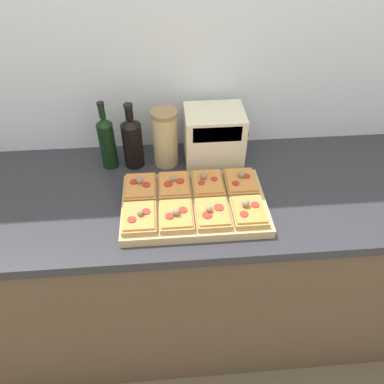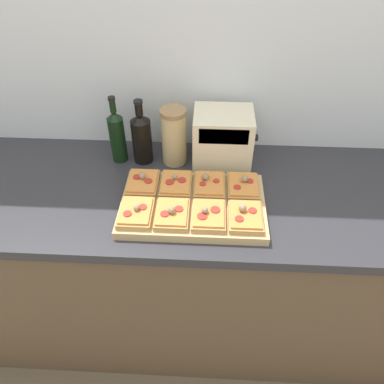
% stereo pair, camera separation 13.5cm
% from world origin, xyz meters
% --- Properties ---
extents(ground_plane, '(12.00, 12.00, 0.00)m').
position_xyz_m(ground_plane, '(0.00, 0.00, 0.00)').
color(ground_plane, brown).
extents(wall_back, '(6.00, 0.06, 2.50)m').
position_xyz_m(wall_back, '(0.00, 0.67, 1.25)').
color(wall_back, silver).
rests_on(wall_back, ground_plane).
extents(kitchen_counter, '(2.63, 0.67, 0.93)m').
position_xyz_m(kitchen_counter, '(0.00, 0.32, 0.46)').
color(kitchen_counter, brown).
rests_on(kitchen_counter, ground_plane).
extents(cutting_board, '(0.52, 0.33, 0.03)m').
position_xyz_m(cutting_board, '(-0.00, 0.22, 0.94)').
color(cutting_board, tan).
rests_on(cutting_board, kitchen_counter).
extents(pizza_slice_back_left, '(0.11, 0.15, 0.05)m').
position_xyz_m(pizza_slice_back_left, '(-0.19, 0.30, 0.97)').
color(pizza_slice_back_left, tan).
rests_on(pizza_slice_back_left, cutting_board).
extents(pizza_slice_back_midleft, '(0.11, 0.15, 0.05)m').
position_xyz_m(pizza_slice_back_midleft, '(-0.07, 0.30, 0.97)').
color(pizza_slice_back_midleft, tan).
rests_on(pizza_slice_back_midleft, cutting_board).
extents(pizza_slice_back_midright, '(0.11, 0.15, 0.05)m').
position_xyz_m(pizza_slice_back_midright, '(0.06, 0.30, 0.97)').
color(pizza_slice_back_midright, tan).
rests_on(pizza_slice_back_midright, cutting_board).
extents(pizza_slice_back_right, '(0.11, 0.15, 0.05)m').
position_xyz_m(pizza_slice_back_right, '(0.18, 0.30, 0.97)').
color(pizza_slice_back_right, tan).
rests_on(pizza_slice_back_right, cutting_board).
extents(pizza_slice_front_left, '(0.11, 0.15, 0.05)m').
position_xyz_m(pizza_slice_front_left, '(-0.19, 0.14, 0.97)').
color(pizza_slice_front_left, tan).
rests_on(pizza_slice_front_left, cutting_board).
extents(pizza_slice_front_midleft, '(0.11, 0.15, 0.05)m').
position_xyz_m(pizza_slice_front_midleft, '(-0.07, 0.14, 0.97)').
color(pizza_slice_front_midleft, tan).
rests_on(pizza_slice_front_midleft, cutting_board).
extents(pizza_slice_front_midright, '(0.11, 0.15, 0.05)m').
position_xyz_m(pizza_slice_front_midright, '(0.06, 0.14, 0.97)').
color(pizza_slice_front_midright, tan).
rests_on(pizza_slice_front_midright, cutting_board).
extents(pizza_slice_front_right, '(0.11, 0.15, 0.06)m').
position_xyz_m(pizza_slice_front_right, '(0.18, 0.14, 0.97)').
color(pizza_slice_front_right, tan).
rests_on(pizza_slice_front_right, cutting_board).
extents(olive_oil_bottle, '(0.06, 0.06, 0.29)m').
position_xyz_m(olive_oil_bottle, '(-0.32, 0.51, 1.04)').
color(olive_oil_bottle, black).
rests_on(olive_oil_bottle, kitchen_counter).
extents(wine_bottle, '(0.08, 0.08, 0.28)m').
position_xyz_m(wine_bottle, '(-0.22, 0.51, 1.04)').
color(wine_bottle, black).
rests_on(wine_bottle, kitchen_counter).
extents(grain_jar_tall, '(0.10, 0.10, 0.24)m').
position_xyz_m(grain_jar_tall, '(-0.09, 0.51, 1.05)').
color(grain_jar_tall, tan).
rests_on(grain_jar_tall, kitchen_counter).
extents(toaster_oven, '(0.26, 0.19, 0.23)m').
position_xyz_m(toaster_oven, '(0.10, 0.51, 1.04)').
color(toaster_oven, beige).
rests_on(toaster_oven, kitchen_counter).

